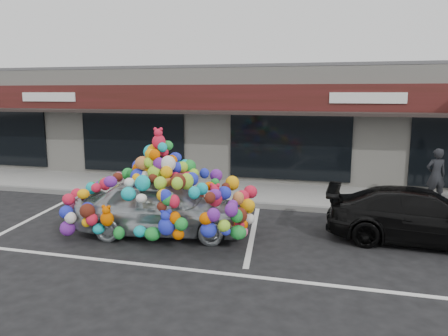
# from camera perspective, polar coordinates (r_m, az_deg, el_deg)

# --- Properties ---
(ground) EXTENTS (90.00, 90.00, 0.00)m
(ground) POSITION_cam_1_polar(r_m,az_deg,el_deg) (11.30, -10.60, -7.44)
(ground) COLOR black
(ground) RESTS_ON ground
(shop_building) EXTENTS (24.00, 7.20, 4.31)m
(shop_building) POSITION_cam_1_polar(r_m,az_deg,el_deg) (18.78, 0.51, 6.30)
(shop_building) COLOR beige
(shop_building) RESTS_ON ground
(sidewalk) EXTENTS (26.00, 3.00, 0.15)m
(sidewalk) POSITION_cam_1_polar(r_m,az_deg,el_deg) (14.86, -3.89, -2.82)
(sidewalk) COLOR gray
(sidewalk) RESTS_ON ground
(kerb) EXTENTS (26.00, 0.18, 0.16)m
(kerb) POSITION_cam_1_polar(r_m,az_deg,el_deg) (13.49, -5.98, -4.16)
(kerb) COLOR slate
(kerb) RESTS_ON ground
(parking_stripe_left) EXTENTS (0.73, 4.37, 0.01)m
(parking_stripe_left) POSITION_cam_1_polar(r_m,az_deg,el_deg) (13.13, -22.94, -5.60)
(parking_stripe_left) COLOR silver
(parking_stripe_left) RESTS_ON ground
(parking_stripe_mid) EXTENTS (0.73, 4.37, 0.01)m
(parking_stripe_mid) POSITION_cam_1_polar(r_m,az_deg,el_deg) (10.61, 3.79, -8.41)
(parking_stripe_mid) COLOR silver
(parking_stripe_mid) RESTS_ON ground
(lane_line) EXTENTS (14.00, 0.12, 0.01)m
(lane_line) POSITION_cam_1_polar(r_m,az_deg,el_deg) (8.56, -5.07, -13.03)
(lane_line) COLOR silver
(lane_line) RESTS_ON ground
(toy_car) EXTENTS (2.88, 4.45, 2.46)m
(toy_car) POSITION_cam_1_polar(r_m,az_deg,el_deg) (10.40, -8.19, -4.12)
(toy_car) COLOR gray
(toy_car) RESTS_ON ground
(black_sedan) EXTENTS (1.84, 4.21, 1.20)m
(black_sedan) POSITION_cam_1_polar(r_m,az_deg,el_deg) (10.71, 24.45, -5.80)
(black_sedan) COLOR black
(black_sedan) RESTS_ON ground
(pedestrian_a) EXTENTS (0.66, 0.53, 1.59)m
(pedestrian_a) POSITION_cam_1_polar(r_m,az_deg,el_deg) (14.12, 25.93, -0.86)
(pedestrian_a) COLOR black
(pedestrian_a) RESTS_ON sidewalk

